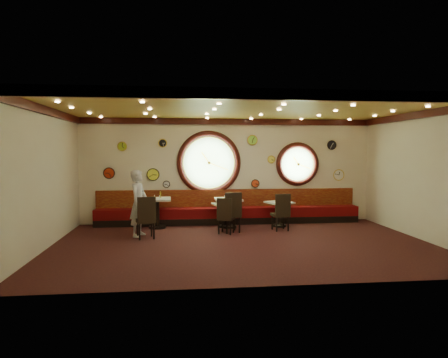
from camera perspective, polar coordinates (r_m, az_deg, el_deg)
floor at (r=9.64m, az=2.75°, el=-9.25°), size 9.00×6.00×0.00m
ceiling at (r=9.43m, az=2.82°, el=10.03°), size 9.00×6.00×0.02m
wall_back at (r=12.37m, az=0.60°, el=1.18°), size 9.00×0.02×3.20m
wall_front at (r=6.47m, az=6.97°, el=-1.43°), size 9.00×0.02×3.20m
wall_left at (r=9.76m, az=-24.29°, el=0.08°), size 0.02×6.00×3.20m
wall_right at (r=11.04m, az=26.52°, el=0.42°), size 0.02×6.00×3.20m
molding_back at (r=12.34m, az=0.63°, el=8.19°), size 9.00×0.10×0.18m
molding_front at (r=6.55m, az=6.98°, el=11.89°), size 9.00×0.10×0.18m
molding_left at (r=9.77m, az=-24.26°, el=8.95°), size 0.10×6.00×0.18m
molding_right at (r=11.04m, az=26.54°, el=8.27°), size 0.10×6.00×0.18m
banquette_base at (r=12.26m, az=0.75°, el=-5.90°), size 8.00×0.55×0.20m
banquette_seat at (r=12.22m, az=0.75°, el=-4.75°), size 8.00×0.55×0.30m
banquette_back at (r=12.38m, az=0.63°, el=-2.76°), size 8.00×0.10×0.55m
porthole_left_glass at (r=12.30m, az=-2.18°, el=2.33°), size 1.66×0.02×1.66m
porthole_left_frame at (r=12.28m, az=-2.17°, el=2.33°), size 1.98×0.18×1.98m
porthole_left_ring at (r=12.25m, az=-2.16°, el=2.32°), size 1.61×0.03×1.61m
porthole_right_glass at (r=12.81m, az=10.43°, el=2.11°), size 1.10×0.02×1.10m
porthole_right_frame at (r=12.79m, az=10.45°, el=2.11°), size 1.38×0.18×1.38m
porthole_right_ring at (r=12.76m, az=10.49°, el=2.10°), size 1.09×0.03×1.09m
wall_clock_0 at (r=13.24m, az=16.06°, el=0.56°), size 0.34×0.03×0.34m
wall_clock_1 at (r=12.49m, az=4.49°, el=-0.64°), size 0.24×0.03×0.24m
wall_clock_2 at (r=12.27m, az=-10.10°, el=0.63°), size 0.36×0.03×0.36m
wall_clock_3 at (r=12.35m, az=-14.34°, el=4.53°), size 0.26×0.03×0.26m
wall_clock_4 at (r=12.55m, az=6.76°, el=2.79°), size 0.22×0.03×0.22m
wall_clock_5 at (r=12.27m, az=-8.22°, el=-0.75°), size 0.20×0.03×0.20m
wall_clock_6 at (r=12.24m, az=-8.75°, el=5.09°), size 0.24×0.03×0.24m
wall_clock_7 at (r=12.43m, az=4.07°, el=5.57°), size 0.30×0.03×0.30m
wall_clock_8 at (r=13.13m, az=15.12°, el=4.70°), size 0.28×0.03×0.28m
wall_clock_9 at (r=12.42m, az=-16.10°, el=0.81°), size 0.32×0.03×0.32m
table_a at (r=11.63m, az=-9.53°, el=-4.29°), size 0.81×0.81×0.86m
table_b at (r=11.62m, az=0.06°, el=-4.77°), size 0.75×0.75×0.69m
table_c at (r=11.56m, az=0.64°, el=-4.33°), size 0.77×0.77×0.85m
table_d at (r=11.83m, az=7.90°, el=-4.52°), size 0.87×0.87×0.73m
chair_a at (r=10.21m, az=-11.08°, el=-5.05°), size 0.54×0.54×0.67m
chair_b at (r=10.64m, az=0.18°, el=-4.93°), size 0.54×0.54×0.60m
chair_c at (r=10.80m, az=1.18°, el=-4.41°), size 0.55×0.55×0.68m
chair_d at (r=11.16m, az=8.23°, el=-4.36°), size 0.49×0.49×0.64m
condiment_a_salt at (r=11.70m, az=-9.90°, el=-2.46°), size 0.03×0.03×0.09m
condiment_b_salt at (r=11.64m, az=-0.57°, el=-3.23°), size 0.04×0.04×0.11m
condiment_c_salt at (r=11.54m, az=0.09°, el=-2.57°), size 0.03×0.03×0.09m
condiment_d_salt at (r=11.78m, az=7.54°, el=-2.96°), size 0.04×0.04×0.11m
condiment_a_pepper at (r=11.50m, az=-9.17°, el=-2.54°), size 0.03×0.03×0.10m
condiment_b_pepper at (r=11.60m, az=0.02°, el=-3.27°), size 0.04×0.04×0.10m
condiment_c_pepper at (r=11.41m, az=0.52°, el=-2.57°), size 0.04×0.04×0.11m
condiment_d_pepper at (r=11.72m, az=8.01°, el=-3.03°), size 0.03×0.03×0.10m
condiment_a_bottle at (r=11.68m, az=-9.07°, el=-2.22°), size 0.06×0.06×0.18m
condiment_b_bottle at (r=11.66m, az=0.47°, el=-3.11°), size 0.05×0.05×0.15m
condiment_c_bottle at (r=11.55m, az=0.89°, el=-2.34°), size 0.05×0.05×0.17m
condiment_d_bottle at (r=11.88m, az=8.21°, el=-2.82°), size 0.05×0.05×0.15m
waiter at (r=10.58m, az=-12.10°, el=-3.40°), size 0.59×0.73×1.72m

